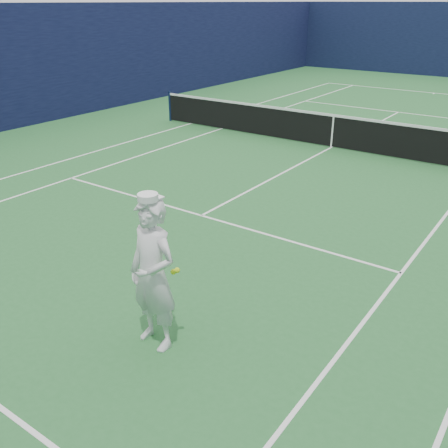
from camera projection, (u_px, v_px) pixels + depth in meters
ground at (331, 148)px, 15.06m from camera, size 80.00×80.00×0.00m
court_markings at (331, 148)px, 15.06m from camera, size 11.03×23.83×0.01m
windscreen_fence at (337, 79)px, 14.24m from camera, size 20.12×36.12×4.00m
tennis_net at (333, 129)px, 14.83m from camera, size 12.88×0.09×1.07m
tennis_player at (153, 275)px, 6.08m from camera, size 0.80×0.56×2.06m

